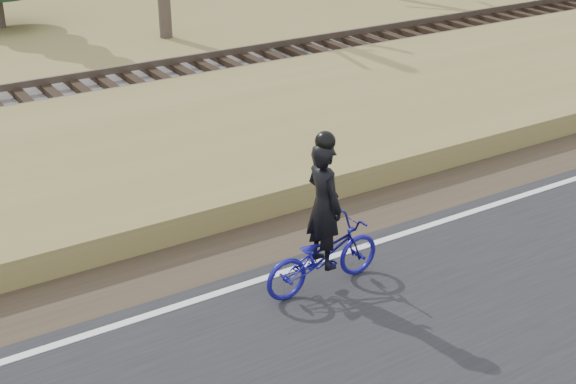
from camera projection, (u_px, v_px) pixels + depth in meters
ground at (533, 203)px, 13.15m from camera, size 120.00×120.00×0.00m
edge_line at (525, 195)px, 13.27m from camera, size 120.00×0.12×0.01m
shoulder at (481, 177)px, 14.06m from camera, size 120.00×1.60×0.04m
embankment at (377, 117)px, 16.28m from camera, size 120.00×5.00×0.44m
ballast at (280, 71)px, 19.20m from camera, size 120.00×3.00×0.45m
railroad at (280, 59)px, 19.07m from camera, size 120.00×2.40×0.29m
cyclist at (323, 239)px, 10.42m from camera, size 1.78×0.67×2.20m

